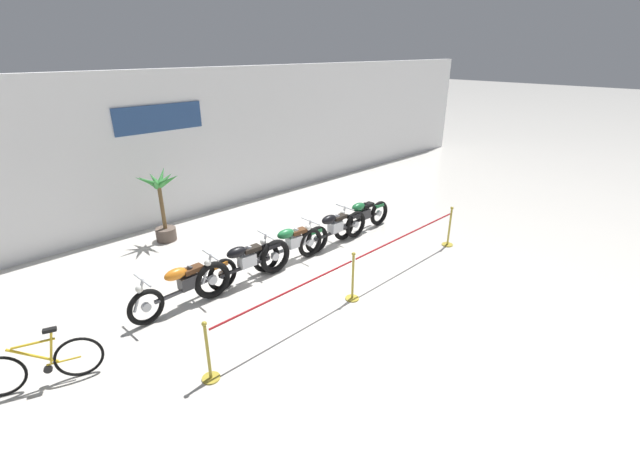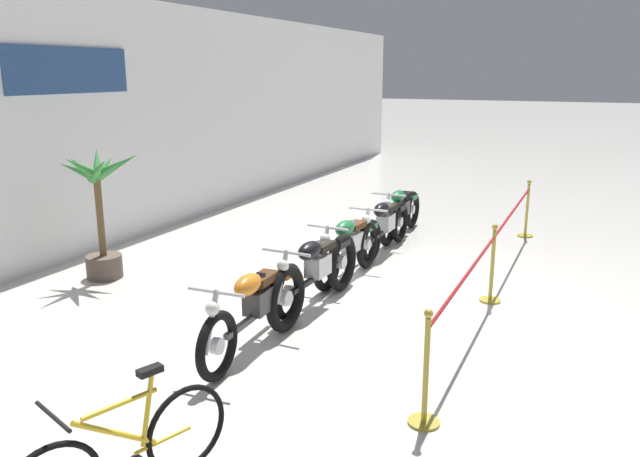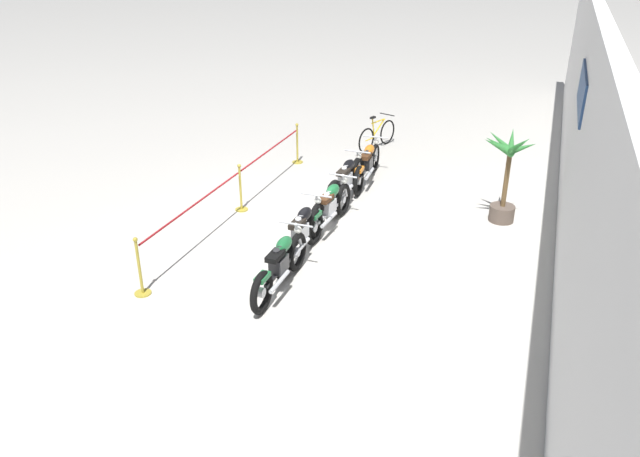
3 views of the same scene
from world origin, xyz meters
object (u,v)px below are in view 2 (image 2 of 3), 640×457
object	(u,v)px
motorcycle_orange_0	(256,306)
motorcycle_black_3	(384,226)
potted_palm_left_of_row	(100,211)
stanchion_mid_right	(526,217)
motorcycle_black_1	(316,273)
motorcycle_green_2	(350,246)
bicycle	(125,454)
stanchion_far_left	(478,274)
motorcycle_green_4	(400,212)
stanchion_mid_left	(492,275)

from	to	relation	value
motorcycle_orange_0	motorcycle_black_3	size ratio (longest dim) A/B	0.99
potted_palm_left_of_row	stanchion_mid_right	world-z (taller)	potted_palm_left_of_row
motorcycle_orange_0	stanchion_mid_right	bearing A→B (deg)	-18.79
motorcycle_black_1	motorcycle_black_3	distance (m)	2.72
motorcycle_green_2	potted_palm_left_of_row	xyz separation A→B (m)	(-1.59, 3.23, 0.55)
bicycle	stanchion_far_left	bearing A→B (deg)	-21.78
bicycle	potted_palm_left_of_row	xyz separation A→B (m)	(3.73, 3.70, 0.64)
motorcycle_black_1	stanchion_mid_right	bearing A→B (deg)	-22.21
motorcycle_black_3	stanchion_far_left	distance (m)	3.26
motorcycle_orange_0	motorcycle_black_3	bearing A→B (deg)	-1.38
motorcycle_green_4	potted_palm_left_of_row	bearing A→B (deg)	142.04
motorcycle_orange_0	motorcycle_black_3	xyz separation A→B (m)	(4.02, -0.10, -0.00)
motorcycle_green_2	stanchion_far_left	xyz separation A→B (m)	(-1.25, -2.09, 0.24)
motorcycle_green_4	potted_palm_left_of_row	world-z (taller)	potted_palm_left_of_row
bicycle	potted_palm_left_of_row	distance (m)	5.29
motorcycle_black_1	motorcycle_green_2	bearing A→B (deg)	4.27
stanchion_mid_right	motorcycle_black_1	bearing A→B (deg)	157.79
bicycle	stanchion_mid_left	world-z (taller)	stanchion_mid_left
motorcycle_green_4	stanchion_mid_left	distance (m)	3.47
motorcycle_green_2	potted_palm_left_of_row	world-z (taller)	potted_palm_left_of_row
motorcycle_orange_0	motorcycle_black_3	distance (m)	4.02
stanchion_far_left	stanchion_mid_right	world-z (taller)	same
motorcycle_black_1	bicycle	bearing A→B (deg)	-174.69
motorcycle_green_4	bicycle	xyz separation A→B (m)	(-7.85, -0.49, -0.09)
potted_palm_left_of_row	stanchion_far_left	size ratio (longest dim) A/B	0.28
motorcycle_green_2	motorcycle_green_4	distance (m)	2.53
motorcycle_black_3	potted_palm_left_of_row	xyz separation A→B (m)	(-2.90, 3.32, 0.54)
motorcycle_black_1	potted_palm_left_of_row	world-z (taller)	potted_palm_left_of_row
stanchion_far_left	stanchion_mid_left	distance (m)	1.09
motorcycle_orange_0	stanchion_mid_left	distance (m)	3.27
stanchion_mid_left	stanchion_mid_right	xyz separation A→B (m)	(3.68, 0.00, 0.00)
motorcycle_green_2	motorcycle_green_4	size ratio (longest dim) A/B	1.01
motorcycle_green_4	motorcycle_black_1	bearing A→B (deg)	-178.18
motorcycle_black_3	motorcycle_green_4	xyz separation A→B (m)	(1.22, 0.11, -0.01)
motorcycle_black_3	stanchion_mid_right	bearing A→B (deg)	-42.90
bicycle	motorcycle_green_2	bearing A→B (deg)	5.03
motorcycle_orange_0	motorcycle_green_4	distance (m)	5.25
bicycle	stanchion_far_left	size ratio (longest dim) A/B	0.23
stanchion_far_left	stanchion_mid_right	bearing A→B (deg)	0.00
motorcycle_green_4	stanchion_mid_left	xyz separation A→B (m)	(-2.75, -2.11, -0.10)
stanchion_far_left	stanchion_mid_right	size ratio (longest dim) A/B	6.63
motorcycle_black_3	motorcycle_green_4	size ratio (longest dim) A/B	1.10
potted_palm_left_of_row	stanchion_far_left	distance (m)	5.35
motorcycle_green_2	stanchion_far_left	world-z (taller)	stanchion_far_left
motorcycle_orange_0	motorcycle_green_2	world-z (taller)	motorcycle_orange_0
motorcycle_green_2	motorcycle_black_3	bearing A→B (deg)	-3.88
motorcycle_orange_0	motorcycle_black_3	world-z (taller)	motorcycle_black_3
motorcycle_orange_0	motorcycle_green_4	world-z (taller)	motorcycle_green_4
potted_palm_left_of_row	stanchion_mid_right	distance (m)	7.37
motorcycle_black_3	stanchion_mid_right	world-z (taller)	stanchion_mid_right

